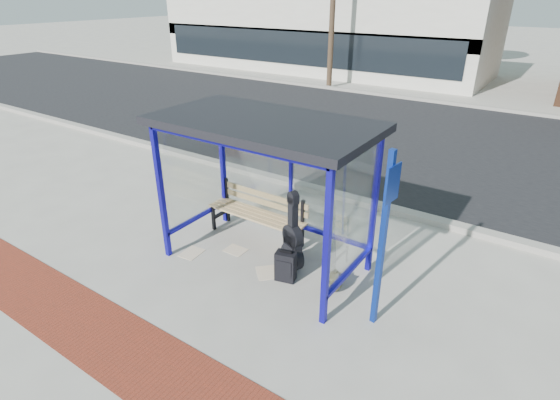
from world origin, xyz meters
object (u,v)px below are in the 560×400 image
Objects in this scene: guitar_bag at (293,243)px; backpack at (334,282)px; suitcase at (286,266)px; bench at (258,211)px.

backpack is (0.82, -0.15, -0.32)m from guitar_bag.
guitar_bag is 0.40m from suitcase.
suitcase is 0.77m from backpack.
guitar_bag reaches higher than suitcase.
bench is 1.46m from suitcase.
bench is at bearing 129.20° from suitcase.
guitar_bag is 0.89m from backpack.
backpack is (0.74, 0.17, -0.09)m from suitcase.
bench reaches higher than backpack.
guitar_bag is at bearing -170.72° from backpack.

